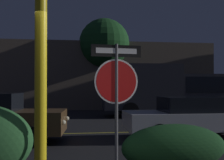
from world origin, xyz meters
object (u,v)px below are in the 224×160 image
Objects in this scene: yellow_pole_left at (41,101)px; delivery_truck at (164,88)px; passing_car_3 at (192,117)px; hedge_bush_2 at (174,148)px; stop_sign at (116,82)px; tree_0 at (104,44)px.

delivery_truck is at bearing 66.95° from yellow_pole_left.
hedge_bush_2 is at bearing -27.20° from passing_car_3.
passing_car_3 is (3.13, 3.94, -1.09)m from stop_sign.
stop_sign is 11.98m from delivery_truck.
tree_0 is at bearing 88.03° from hedge_bush_2.
delivery_truck is (4.49, 11.11, -0.22)m from stop_sign.
hedge_bush_2 is at bearing 7.74° from stop_sign.
delivery_truck is (3.27, 10.78, 1.08)m from hedge_bush_2.
passing_car_3 is 13.05m from tree_0.
hedge_bush_2 is 0.33× the size of tree_0.
yellow_pole_left is (-1.19, -2.24, -0.23)m from stop_sign.
yellow_pole_left is at bearing -99.08° from tree_0.
yellow_pole_left reaches higher than hedge_bush_2.
delivery_truck reaches higher than hedge_bush_2.
passing_car_3 is at bearing 55.01° from yellow_pole_left.
stop_sign is 5.15m from passing_car_3.
tree_0 reaches higher than stop_sign.
hedge_bush_2 is (2.41, 2.56, -1.07)m from yellow_pole_left.
stop_sign is 16.64m from tree_0.
tree_0 is (1.77, 16.29, 2.91)m from stop_sign.
tree_0 is at bearing -149.28° from delivery_truck.
yellow_pole_left reaches higher than stop_sign.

